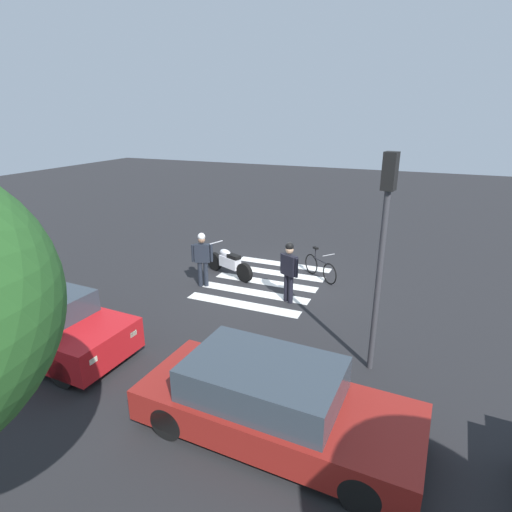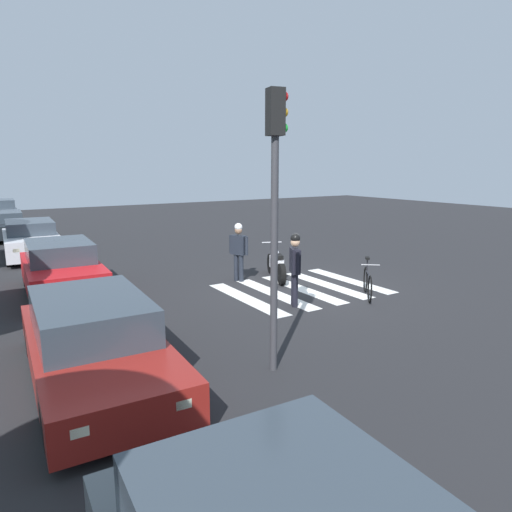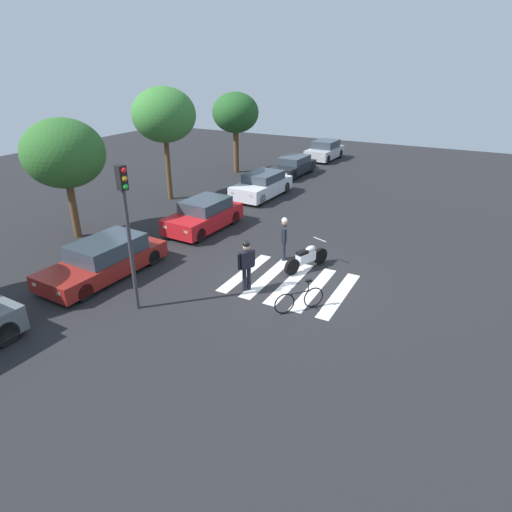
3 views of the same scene
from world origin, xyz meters
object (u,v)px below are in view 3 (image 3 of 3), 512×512
at_px(car_black_suv, 293,166).
at_px(car_red_convertible, 204,215).
at_px(officer_on_foot, 246,262).
at_px(traffic_light_pole, 127,218).
at_px(car_white_van, 262,185).
at_px(police_motorcycle, 307,258).
at_px(leaning_bicycle, 299,299).
at_px(car_maroon_wagon, 105,259).
at_px(car_silver_sedan, 325,151).
at_px(officer_by_motorcycle, 284,236).

bearing_deg(car_black_suv, car_red_convertible, -177.11).
height_order(officer_on_foot, car_black_suv, officer_on_foot).
relative_size(car_black_suv, traffic_light_pole, 0.93).
bearing_deg(car_white_van, car_black_suv, 5.12).
distance_m(officer_on_foot, car_black_suv, 16.60).
height_order(police_motorcycle, leaning_bicycle, police_motorcycle).
xyz_separation_m(car_red_convertible, car_black_suv, (11.52, 0.58, -0.05)).
distance_m(car_maroon_wagon, car_white_van, 11.62).
height_order(officer_on_foot, car_white_van, officer_on_foot).
relative_size(leaning_bicycle, car_red_convertible, 0.33).
bearing_deg(car_red_convertible, car_maroon_wagon, 175.44).
height_order(car_maroon_wagon, traffic_light_pole, traffic_light_pole).
xyz_separation_m(officer_on_foot, car_red_convertible, (4.24, 4.60, -0.38)).
bearing_deg(car_red_convertible, car_black_suv, 2.89).
relative_size(police_motorcycle, car_maroon_wagon, 0.42).
relative_size(police_motorcycle, car_silver_sedan, 0.51).
bearing_deg(car_silver_sedan, officer_on_foot, -166.84).
distance_m(car_silver_sedan, traffic_light_pole, 24.59).
bearing_deg(officer_by_motorcycle, police_motorcycle, -108.51).
height_order(officer_by_motorcycle, traffic_light_pole, traffic_light_pole).
bearing_deg(officer_by_motorcycle, traffic_light_pole, 155.58).
distance_m(police_motorcycle, car_red_convertible, 6.04).
bearing_deg(police_motorcycle, car_red_convertible, 72.95).
bearing_deg(officer_on_foot, car_black_suv, 18.20).
xyz_separation_m(car_black_suv, car_silver_sedan, (5.90, -0.12, 0.08)).
relative_size(leaning_bicycle, car_silver_sedan, 0.34).
bearing_deg(police_motorcycle, car_maroon_wagon, 121.94).
relative_size(officer_on_foot, traffic_light_pole, 0.40).
distance_m(car_maroon_wagon, car_red_convertible, 5.67).
height_order(car_silver_sedan, traffic_light_pole, traffic_light_pole).
bearing_deg(car_white_van, car_red_convertible, -179.20).
xyz_separation_m(car_red_convertible, traffic_light_pole, (-6.92, -2.17, 2.36)).
relative_size(officer_by_motorcycle, car_red_convertible, 0.43).
relative_size(car_black_suv, car_silver_sedan, 1.06).
relative_size(officer_by_motorcycle, car_maroon_wagon, 0.36).
bearing_deg(police_motorcycle, car_silver_sedan, 18.00).
distance_m(car_white_van, car_black_suv, 5.58).
height_order(officer_by_motorcycle, car_maroon_wagon, officer_by_motorcycle).
bearing_deg(car_white_van, officer_on_foot, -155.34).
distance_m(police_motorcycle, officer_on_foot, 2.80).
xyz_separation_m(car_maroon_wagon, car_silver_sedan, (23.07, 0.01, 0.07)).
xyz_separation_m(car_maroon_wagon, car_red_convertible, (5.65, -0.45, 0.04)).
distance_m(car_black_suv, car_silver_sedan, 5.90).
bearing_deg(officer_by_motorcycle, car_maroon_wagon, 129.65).
relative_size(leaning_bicycle, traffic_light_pole, 0.30).
distance_m(police_motorcycle, leaning_bicycle, 3.01).
distance_m(leaning_bicycle, car_red_convertible, 8.15).
bearing_deg(officer_on_foot, officer_by_motorcycle, -1.40).
relative_size(police_motorcycle, officer_on_foot, 1.12).
bearing_deg(car_maroon_wagon, car_white_van, -1.81).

